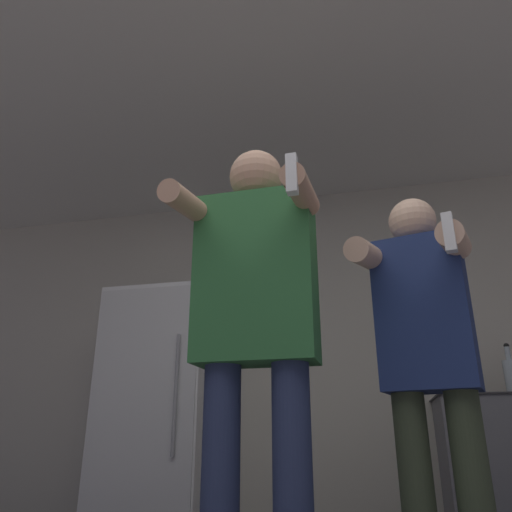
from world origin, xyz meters
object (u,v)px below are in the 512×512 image
(refrigerator, at_px, (161,411))
(bottle_clear_vodka, at_px, (512,375))
(bottle_tall_gin, at_px, (471,380))
(person_woman_foreground, at_px, (255,320))
(person_man_side, at_px, (428,352))

(refrigerator, bearing_deg, bottle_clear_vodka, -0.50)
(bottle_tall_gin, xyz_separation_m, person_woman_foreground, (-0.99, -1.59, 0.06))
(person_man_side, bearing_deg, person_woman_foreground, -160.72)
(bottle_clear_vodka, height_order, bottle_tall_gin, bottle_clear_vodka)
(refrigerator, distance_m, bottle_tall_gin, 2.06)
(bottle_tall_gin, bearing_deg, refrigerator, 179.44)
(refrigerator, height_order, bottle_tall_gin, refrigerator)
(bottle_tall_gin, bearing_deg, person_man_side, -105.11)
(bottle_clear_vodka, distance_m, person_woman_foreground, 2.01)
(bottle_clear_vodka, distance_m, bottle_tall_gin, 0.24)
(person_man_side, bearing_deg, bottle_clear_vodka, 66.16)
(bottle_tall_gin, bearing_deg, bottle_clear_vodka, 0.00)
(bottle_clear_vodka, xyz_separation_m, person_woman_foreground, (-1.23, -1.59, 0.04))
(refrigerator, relative_size, person_woman_foreground, 0.94)
(person_man_side, bearing_deg, bottle_tall_gin, 74.89)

